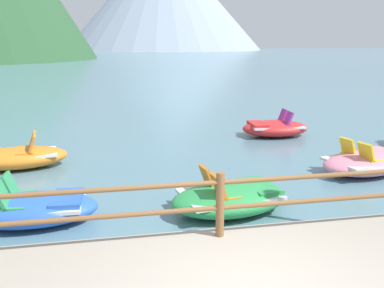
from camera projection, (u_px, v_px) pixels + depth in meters
The scene contains 7 objects.
ground_plane at pixel (124, 71), 42.76m from camera, with size 200.00×200.00×0.00m, color slate.
dock_railing at pixel (220, 198), 5.91m from camera, with size 23.92×0.12×0.95m.
pedal_boat_0 at pixel (367, 162), 10.13m from camera, with size 2.71×1.97×0.85m.
pedal_boat_3 at pixel (275, 128), 13.99m from camera, with size 2.26×1.42×0.86m.
pedal_boat_4 at pixel (18, 157), 10.49m from camera, with size 2.51×1.48×0.86m.
pedal_boat_5 at pixel (31, 208), 7.34m from camera, with size 2.39×1.34×0.85m.
pedal_boat_6 at pixel (230, 198), 7.83m from camera, with size 2.45×1.73×0.86m.
Camera 1 is at (-1.45, -3.82, 3.14)m, focal length 39.40 mm.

